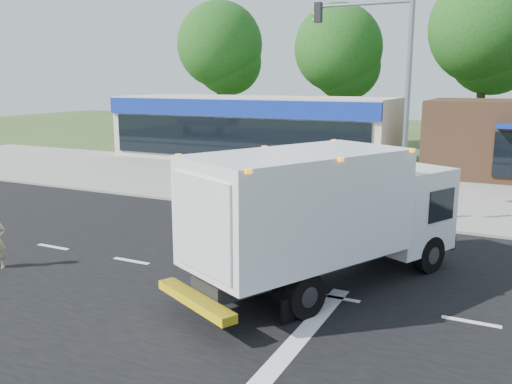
# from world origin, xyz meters

# --- Properties ---
(ground) EXTENTS (120.00, 120.00, 0.00)m
(ground) POSITION_xyz_m (0.00, 0.00, 0.00)
(ground) COLOR #385123
(ground) RESTS_ON ground
(road_asphalt) EXTENTS (60.00, 14.00, 0.02)m
(road_asphalt) POSITION_xyz_m (0.00, 0.00, 0.00)
(road_asphalt) COLOR black
(road_asphalt) RESTS_ON ground
(sidewalk) EXTENTS (60.00, 2.40, 0.12)m
(sidewalk) POSITION_xyz_m (0.00, 8.20, 0.06)
(sidewalk) COLOR gray
(sidewalk) RESTS_ON ground
(parking_apron) EXTENTS (60.00, 9.00, 0.02)m
(parking_apron) POSITION_xyz_m (0.00, 14.00, 0.01)
(parking_apron) COLOR gray
(parking_apron) RESTS_ON ground
(lane_markings) EXTENTS (55.20, 7.00, 0.01)m
(lane_markings) POSITION_xyz_m (1.35, -1.35, 0.02)
(lane_markings) COLOR silver
(lane_markings) RESTS_ON road_asphalt
(ems_box_truck) EXTENTS (5.60, 8.03, 3.45)m
(ems_box_truck) POSITION_xyz_m (2.49, 0.60, 1.99)
(ems_box_truck) COLOR black
(ems_box_truck) RESTS_ON ground
(retail_strip_mall) EXTENTS (18.00, 6.20, 4.00)m
(retail_strip_mall) POSITION_xyz_m (-9.00, 19.93, 2.01)
(retail_strip_mall) COLOR #BCB39C
(retail_strip_mall) RESTS_ON ground
(traffic_signal_pole) EXTENTS (3.51, 0.25, 8.00)m
(traffic_signal_pole) POSITION_xyz_m (2.35, 7.60, 4.92)
(traffic_signal_pole) COLOR gray
(traffic_signal_pole) RESTS_ON ground
(background_trees) EXTENTS (36.77, 7.39, 12.10)m
(background_trees) POSITION_xyz_m (-0.85, 28.16, 7.38)
(background_trees) COLOR #332114
(background_trees) RESTS_ON ground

